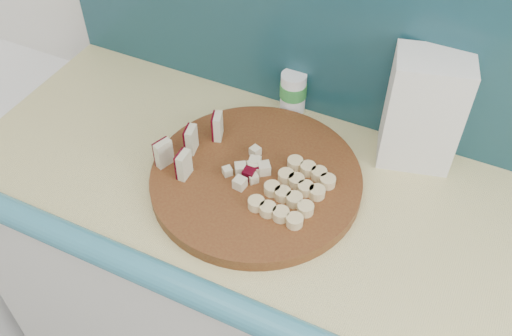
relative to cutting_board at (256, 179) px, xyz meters
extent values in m
cube|color=#DACD7F|center=(0.44, 0.00, -0.03)|extent=(2.20, 0.60, 0.03)
cylinder|color=#4C2110|center=(0.00, 0.00, 0.00)|extent=(0.54, 0.54, 0.03)
cube|color=beige|center=(-0.19, -0.06, 0.05)|extent=(0.02, 0.04, 0.06)
cube|color=#41040F|center=(-0.20, -0.05, 0.05)|extent=(0.01, 0.04, 0.06)
cube|color=beige|center=(-0.16, 0.01, 0.05)|extent=(0.02, 0.04, 0.06)
cube|color=#41040F|center=(-0.17, 0.01, 0.05)|extent=(0.01, 0.04, 0.06)
cube|color=beige|center=(-0.13, 0.07, 0.05)|extent=(0.02, 0.04, 0.06)
cube|color=#41040F|center=(-0.14, 0.07, 0.05)|extent=(0.01, 0.04, 0.06)
cube|color=beige|center=(-0.14, -0.07, 0.05)|extent=(0.02, 0.04, 0.06)
cube|color=#41040F|center=(-0.15, -0.07, 0.05)|extent=(0.01, 0.04, 0.06)
cube|color=beige|center=(-0.02, 0.00, 0.03)|extent=(0.02, 0.02, 0.02)
cube|color=beige|center=(-0.01, 0.01, 0.03)|extent=(0.02, 0.02, 0.02)
cube|color=#41040F|center=(-0.01, 0.03, 0.03)|extent=(0.02, 0.02, 0.02)
cube|color=beige|center=(-0.03, 0.02, 0.03)|extent=(0.02, 0.02, 0.02)
cube|color=beige|center=(-0.04, 0.02, 0.03)|extent=(0.02, 0.02, 0.02)
cube|color=beige|center=(-0.05, 0.02, 0.03)|extent=(0.02, 0.02, 0.02)
cube|color=beige|center=(-0.04, 0.00, 0.03)|extent=(0.02, 0.02, 0.02)
cube|color=beige|center=(-0.05, -0.01, 0.03)|extent=(0.02, 0.02, 0.02)
cube|color=#41040F|center=(-0.04, -0.03, 0.03)|extent=(0.02, 0.02, 0.02)
cube|color=beige|center=(-0.02, -0.01, 0.03)|extent=(0.02, 0.02, 0.02)
cube|color=beige|center=(-0.01, -0.01, 0.03)|extent=(0.02, 0.02, 0.02)
cylinder|color=#D9BE84|center=(0.04, -0.08, 0.02)|extent=(0.03, 0.03, 0.02)
cylinder|color=#D9BE84|center=(0.07, -0.08, 0.02)|extent=(0.03, 0.03, 0.02)
cylinder|color=#D9BE84|center=(0.10, -0.09, 0.02)|extent=(0.03, 0.03, 0.02)
cylinder|color=#D9BE84|center=(0.12, -0.09, 0.02)|extent=(0.03, 0.03, 0.02)
cylinder|color=#D9BE84|center=(0.05, -0.03, 0.02)|extent=(0.03, 0.03, 0.02)
cylinder|color=#D9BE84|center=(0.08, -0.04, 0.02)|extent=(0.03, 0.03, 0.02)
cylinder|color=#D9BE84|center=(0.11, -0.04, 0.02)|extent=(0.03, 0.03, 0.02)
cylinder|color=#D9BE84|center=(0.13, -0.05, 0.02)|extent=(0.03, 0.03, 0.02)
cylinder|color=#D9BE84|center=(0.06, 0.01, 0.02)|extent=(0.03, 0.03, 0.02)
cylinder|color=#D9BE84|center=(0.09, 0.01, 0.02)|extent=(0.03, 0.03, 0.02)
cylinder|color=#D9BE84|center=(0.11, 0.00, 0.02)|extent=(0.03, 0.03, 0.02)
cylinder|color=#D9BE84|center=(0.14, 0.00, 0.02)|extent=(0.03, 0.03, 0.02)
cylinder|color=#D9BE84|center=(0.07, 0.06, 0.02)|extent=(0.03, 0.03, 0.02)
cylinder|color=#D9BE84|center=(0.10, 0.05, 0.02)|extent=(0.03, 0.03, 0.02)
cylinder|color=#D9BE84|center=(0.12, 0.05, 0.02)|extent=(0.03, 0.03, 0.02)
cylinder|color=#D9BE84|center=(0.15, 0.04, 0.02)|extent=(0.03, 0.03, 0.02)
cube|color=silver|center=(0.28, 0.23, 0.12)|extent=(0.18, 0.15, 0.27)
cylinder|color=white|center=(-0.03, 0.26, 0.04)|extent=(0.06, 0.06, 0.11)
cylinder|color=green|center=(-0.03, 0.26, 0.05)|extent=(0.07, 0.07, 0.04)
camera|label=1|loc=(0.37, -0.76, 0.90)|focal=40.00mm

